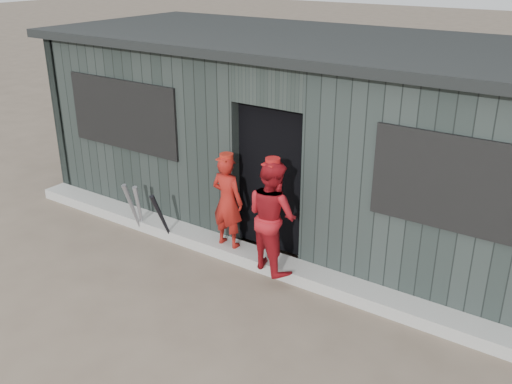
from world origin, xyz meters
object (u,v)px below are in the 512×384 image
Objects in this scene: player_red_left at (227,201)px; player_grey_back at (316,218)px; dugout at (324,135)px; player_red_right at (272,216)px; bat_right at (162,218)px; bat_mid at (133,208)px; bat_left at (139,209)px.

player_grey_back is at bearing -152.55° from player_red_left.
dugout is at bearing -104.47° from player_red_left.
bat_right is at bearing 22.84° from player_red_right.
bat_right is 0.10× the size of dugout.
bat_right is at bearing 16.20° from player_red_left.
bat_right is at bearing 12.90° from player_grey_back.
player_grey_back reaches higher than bat_mid.
bat_mid is 2.60m from player_grey_back.
bat_mid is at bearing -134.68° from dugout.
player_red_right is (2.20, 0.01, 0.47)m from bat_left.
dugout is (1.92, 1.94, 0.90)m from bat_mid.
bat_left is 0.60× the size of player_red_left.
bat_left is 0.51m from bat_right.
player_red_right is at bearing 2.83° from bat_right.
bat_left is 0.93× the size of bat_mid.
bat_left is 2.53m from player_grey_back.
bat_mid is 0.09× the size of dugout.
player_red_right is (0.78, -0.17, 0.07)m from player_red_left.
player_red_left is at bearing 15.86° from bat_right.
bat_left is 0.92× the size of bat_right.
player_red_right is at bearing 1.91° from bat_mid.
player_red_right reaches higher than player_red_left.
player_red_left is at bearing 7.45° from player_red_right.
player_grey_back is at bearing 16.00° from bat_left.
bat_right is (0.51, -0.08, 0.02)m from bat_left.
bat_mid is 0.64× the size of player_red_left.
dugout is (1.86, 1.87, 0.92)m from bat_left.
bat_right is 0.58× the size of player_red_right.
player_red_right is at bearing 63.18° from player_grey_back.
bat_mid is 0.66× the size of player_grey_back.
dugout is at bearing -59.77° from player_red_right.
player_red_left is 0.15× the size of dugout.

